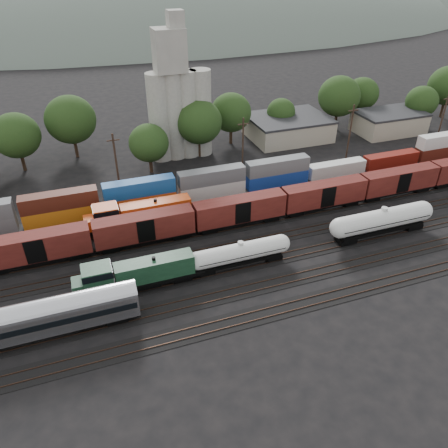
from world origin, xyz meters
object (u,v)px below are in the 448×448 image
object	(u,v)px
green_locomotive	(132,275)
grain_silo	(179,105)
passenger_coach	(35,319)
orange_locomotive	(137,214)
tank_car_a	(240,253)

from	to	relation	value
green_locomotive	grain_silo	distance (m)	45.42
passenger_coach	orange_locomotive	world-z (taller)	passenger_coach
tank_car_a	passenger_coach	world-z (taller)	passenger_coach
orange_locomotive	green_locomotive	bearing A→B (deg)	-102.25
grain_silo	tank_car_a	bearing A→B (deg)	-93.23
green_locomotive	tank_car_a	bearing A→B (deg)	-0.00
tank_car_a	grain_silo	size ratio (longest dim) A/B	0.52
orange_locomotive	grain_silo	xyz separation A→B (m)	(14.27, 26.00, 8.60)
passenger_coach	grain_silo	xyz separation A→B (m)	(29.23, 46.00, 8.04)
orange_locomotive	passenger_coach	bearing A→B (deg)	-126.80
tank_car_a	passenger_coach	bearing A→B (deg)	-169.48
tank_car_a	passenger_coach	size ratio (longest dim) A/B	0.66
tank_car_a	orange_locomotive	world-z (taller)	orange_locomotive
grain_silo	orange_locomotive	bearing A→B (deg)	-118.75
green_locomotive	passenger_coach	world-z (taller)	passenger_coach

